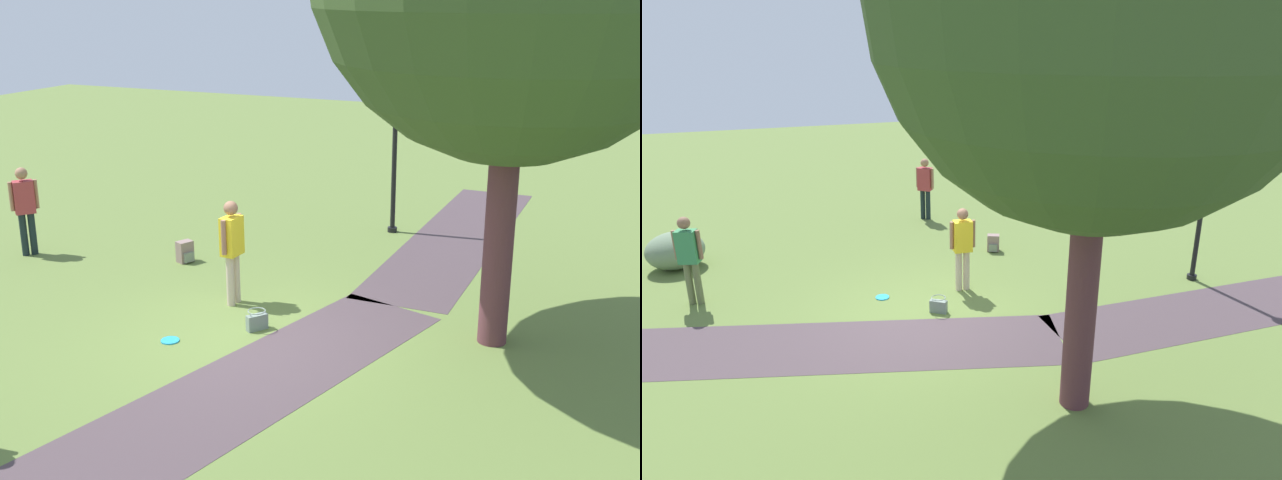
# 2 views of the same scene
# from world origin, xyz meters

# --- Properties ---
(ground_plane) EXTENTS (48.00, 48.00, 0.00)m
(ground_plane) POSITION_xyz_m (0.00, 0.00, 0.00)
(ground_plane) COLOR olive
(footpath_segment_near) EXTENTS (8.00, 1.73, 0.01)m
(footpath_segment_near) POSITION_xyz_m (-6.00, 1.47, 0.00)
(footpath_segment_near) COLOR #493B40
(footpath_segment_near) RESTS_ON ground
(footpath_segment_mid) EXTENTS (8.17, 3.70, 0.01)m
(footpath_segment_mid) POSITION_xyz_m (1.87, 0.44, 0.00)
(footpath_segment_mid) COLOR #493B40
(footpath_segment_mid) RESTS_ON ground
(lamp_post) EXTENTS (0.28, 0.28, 3.52)m
(lamp_post) POSITION_xyz_m (-5.83, 0.13, 2.18)
(lamp_post) COLOR black
(lamp_post) RESTS_ON ground
(lawn_boulder) EXTENTS (1.49, 1.39, 0.82)m
(lawn_boulder) POSITION_xyz_m (4.52, -4.10, 0.41)
(lawn_boulder) COLOR slate
(lawn_boulder) RESTS_ON ground
(woman_with_handbag) EXTENTS (0.52, 0.27, 1.71)m
(woman_with_handbag) POSITION_xyz_m (-1.07, -0.96, 1.00)
(woman_with_handbag) COLOR beige
(woman_with_handbag) RESTS_ON ground
(man_near_boulder) EXTENTS (0.43, 0.41, 1.70)m
(man_near_boulder) POSITION_xyz_m (-1.64, -5.75, 0.99)
(man_near_boulder) COLOR #192629
(man_near_boulder) RESTS_ON ground
(passerby_on_path) EXTENTS (0.50, 0.34, 1.74)m
(passerby_on_path) POSITION_xyz_m (3.98, -2.02, 1.02)
(passerby_on_path) COLOR #646D46
(passerby_on_path) RESTS_ON ground
(handbag_on_grass) EXTENTS (0.38, 0.38, 0.31)m
(handbag_on_grass) POSITION_xyz_m (-0.31, -0.13, 0.14)
(handbag_on_grass) COLOR gray
(handbag_on_grass) RESTS_ON ground
(spare_backpack_on_lawn) EXTENTS (0.34, 0.33, 0.40)m
(spare_backpack_on_lawn) POSITION_xyz_m (-2.48, -2.79, 0.19)
(spare_backpack_on_lawn) COLOR gray
(spare_backpack_on_lawn) RESTS_ON ground
(frisbee_on_grass) EXTENTS (0.27, 0.27, 0.02)m
(frisbee_on_grass) POSITION_xyz_m (0.55, -1.10, 0.01)
(frisbee_on_grass) COLOR #269DCA
(frisbee_on_grass) RESTS_ON ground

